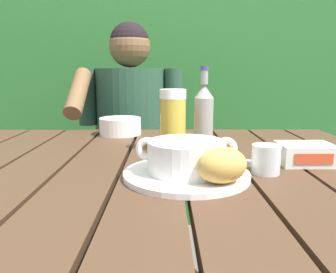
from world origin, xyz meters
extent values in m
cube|color=#4A3120|center=(-0.29, 0.00, 0.76)|extent=(0.13, 0.99, 0.04)
cube|color=#4A3120|center=(-0.14, 0.00, 0.76)|extent=(0.13, 0.99, 0.04)
cube|color=#4A3120|center=(0.00, 0.00, 0.76)|extent=(0.13, 0.99, 0.04)
cube|color=#4A3120|center=(0.14, 0.00, 0.76)|extent=(0.13, 0.99, 0.04)
cube|color=#4A3120|center=(0.29, 0.00, 0.76)|extent=(0.13, 0.99, 0.04)
cube|color=#4A3120|center=(0.43, 0.00, 0.76)|extent=(0.13, 0.99, 0.04)
cube|color=#4A3120|center=(0.00, 0.46, 0.70)|extent=(1.24, 0.03, 0.08)
cube|color=#4A3120|center=(-0.60, 0.45, 0.37)|extent=(0.06, 0.06, 0.74)
cube|color=#4A3120|center=(0.60, 0.45, 0.37)|extent=(0.06, 0.06, 0.74)
cube|color=#2B682C|center=(0.00, 1.56, 0.96)|extent=(3.24, 0.60, 1.92)
cylinder|color=#4C3823|center=(-1.08, 1.71, 1.17)|extent=(0.10, 0.10, 2.35)
cylinder|color=#4C3823|center=(-0.50, 1.71, 1.25)|extent=(0.10, 0.10, 2.49)
cylinder|color=#4A2815|center=(0.09, 0.68, 0.23)|extent=(0.04, 0.04, 0.47)
cylinder|color=#4A2815|center=(-0.35, 0.68, 0.23)|extent=(0.04, 0.04, 0.47)
cylinder|color=#4A2815|center=(0.09, 1.07, 0.23)|extent=(0.04, 0.04, 0.47)
cylinder|color=#4A2815|center=(-0.35, 1.07, 0.23)|extent=(0.04, 0.04, 0.47)
cube|color=#4A2815|center=(-0.13, 0.87, 0.48)|extent=(0.47, 0.43, 0.02)
cylinder|color=#4A2815|center=(0.09, 1.07, 0.70)|extent=(0.04, 0.04, 0.46)
cylinder|color=#4A2815|center=(-0.35, 1.07, 0.70)|extent=(0.04, 0.04, 0.46)
cube|color=#4A2815|center=(-0.13, 1.07, 0.63)|extent=(0.43, 0.02, 0.04)
cube|color=#4A2815|center=(-0.13, 1.07, 0.74)|extent=(0.43, 0.02, 0.04)
cube|color=#4A2815|center=(-0.13, 1.07, 0.86)|extent=(0.43, 0.02, 0.04)
cylinder|color=#254833|center=(-0.05, 0.57, 0.23)|extent=(0.11, 0.11, 0.45)
cylinder|color=#254833|center=(-0.05, 0.67, 0.51)|extent=(0.13, 0.40, 0.13)
cylinder|color=#254833|center=(-0.22, 0.57, 0.23)|extent=(0.11, 0.11, 0.45)
cylinder|color=#254833|center=(-0.22, 0.67, 0.51)|extent=(0.13, 0.40, 0.13)
cylinder|color=#254833|center=(-0.13, 0.77, 0.76)|extent=(0.32, 0.32, 0.50)
sphere|color=brown|center=(-0.13, 0.77, 1.11)|extent=(0.19, 0.19, 0.19)
sphere|color=black|center=(-0.13, 0.77, 1.13)|extent=(0.18, 0.18, 0.18)
cylinder|color=#254833|center=(0.07, 0.75, 0.88)|extent=(0.08, 0.08, 0.26)
cylinder|color=#254833|center=(-0.33, 0.75, 0.88)|extent=(0.08, 0.08, 0.26)
cylinder|color=brown|center=(-0.33, 0.59, 0.91)|extent=(0.07, 0.25, 0.21)
cylinder|color=white|center=(0.08, -0.12, 0.78)|extent=(0.27, 0.27, 0.01)
cylinder|color=white|center=(0.08, -0.12, 0.82)|extent=(0.17, 0.17, 0.07)
cylinder|color=#984D25|center=(0.08, -0.12, 0.84)|extent=(0.15, 0.15, 0.01)
torus|color=white|center=(-0.01, -0.12, 0.84)|extent=(0.05, 0.01, 0.05)
torus|color=white|center=(0.16, -0.12, 0.84)|extent=(0.05, 0.01, 0.05)
ellipsoid|color=gold|center=(0.14, -0.19, 0.82)|extent=(0.12, 0.11, 0.07)
cylinder|color=gold|center=(0.05, 0.13, 0.85)|extent=(0.07, 0.07, 0.15)
cylinder|color=white|center=(0.05, 0.13, 0.94)|extent=(0.07, 0.07, 0.03)
cylinder|color=gray|center=(0.15, 0.17, 0.85)|extent=(0.06, 0.06, 0.15)
cone|color=gray|center=(0.15, 0.17, 0.94)|extent=(0.06, 0.06, 0.04)
cylinder|color=gray|center=(0.15, 0.17, 0.98)|extent=(0.02, 0.02, 0.04)
cylinder|color=#3E3B80|center=(0.15, 0.17, 1.01)|extent=(0.02, 0.02, 0.01)
cylinder|color=silver|center=(0.26, -0.09, 0.81)|extent=(0.06, 0.06, 0.07)
cube|color=white|center=(0.38, -0.01, 0.80)|extent=(0.13, 0.10, 0.05)
cube|color=#E14D2D|center=(0.38, -0.06, 0.80)|extent=(0.09, 0.00, 0.03)
cube|color=silver|center=(0.24, 0.00, 0.78)|extent=(0.11, 0.06, 0.00)
cube|color=black|center=(0.19, 0.02, 0.78)|extent=(0.06, 0.04, 0.01)
cylinder|color=white|center=(-0.13, 0.39, 0.81)|extent=(0.15, 0.15, 0.06)
camera|label=1|loc=(0.03, -0.81, 1.00)|focal=35.78mm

